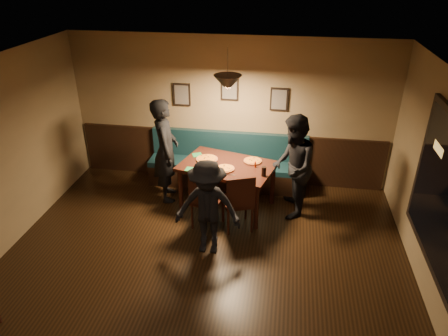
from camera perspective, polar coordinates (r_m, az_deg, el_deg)
name	(u,v)px	position (r m, az deg, el deg)	size (l,w,h in m)	color
floor	(189,307)	(5.61, -4.80, -18.53)	(7.00, 7.00, 0.00)	black
ceiling	(178,96)	(4.10, -6.33, 9.87)	(7.00, 7.00, 0.00)	silver
wall_back	(230,112)	(7.80, 0.80, 7.75)	(6.00, 6.00, 0.00)	#8C704F
wainscot	(229,156)	(8.12, 0.73, 1.68)	(5.88, 0.06, 1.00)	black
booth_bench	(227,162)	(7.88, 0.44, 0.84)	(3.00, 0.60, 1.00)	#0F232D
picture_left	(182,95)	(7.85, -5.83, 10.05)	(0.32, 0.04, 0.42)	black
picture_center	(230,89)	(7.63, 0.79, 10.86)	(0.32, 0.04, 0.42)	black
picture_right	(279,99)	(7.60, 7.60, 9.37)	(0.32, 0.04, 0.42)	black
pendant_lamp	(228,83)	(6.52, 0.50, 11.62)	(0.44, 0.44, 0.25)	black
dining_table	(227,186)	(7.24, 0.44, -2.49)	(1.56, 1.00, 0.83)	black
chair_near_left	(207,199)	(6.71, -2.30, -4.25)	(0.45, 0.45, 1.01)	black
chair_near_right	(238,200)	(6.66, 1.89, -4.45)	(0.45, 0.45, 1.02)	black
diner_left	(166,151)	(7.35, -8.05, 2.39)	(0.69, 0.45, 1.89)	black
diner_right	(293,167)	(6.92, 9.44, 0.12)	(0.87, 0.68, 1.78)	black
diner_front	(208,208)	(6.02, -2.28, -5.54)	(0.97, 0.56, 1.51)	black
pizza_a	(207,159)	(7.19, -2.36, 1.22)	(0.37, 0.37, 0.04)	orange
pizza_b	(225,169)	(6.87, 0.16, -0.08)	(0.31, 0.31, 0.04)	orange
pizza_c	(253,161)	(7.15, 3.98, 0.99)	(0.31, 0.31, 0.04)	orange
soda_glass	(264,171)	(6.68, 5.51, -0.47)	(0.08, 0.08, 0.16)	black
tabasco_bottle	(255,164)	(6.94, 4.34, 0.54)	(0.03, 0.03, 0.12)	#8C2004
napkin_a	(197,155)	(7.40, -3.71, 1.83)	(0.17, 0.17, 0.01)	#1D7032
napkin_b	(190,169)	(6.91, -4.69, -0.17)	(0.16, 0.16, 0.01)	#1E7035
cutlery_set	(223,174)	(6.72, -0.07, -0.89)	(0.02, 0.21, 0.00)	silver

